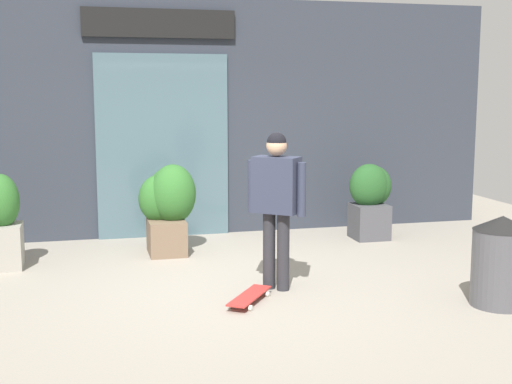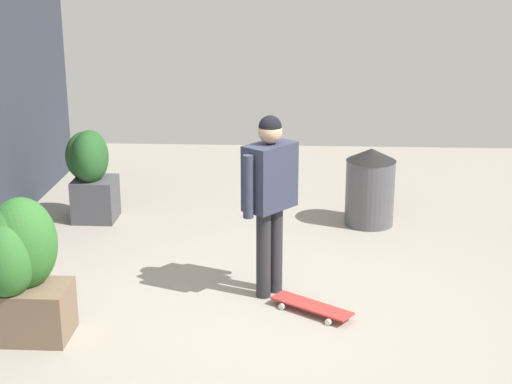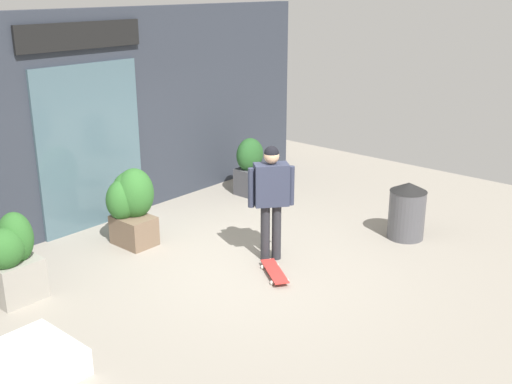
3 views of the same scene
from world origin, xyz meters
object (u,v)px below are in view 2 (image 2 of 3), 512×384
planter_box_right (18,261)px  trash_bin (370,187)px  skateboarder (270,187)px  planter_box_left (90,169)px  skateboard (312,306)px

planter_box_right → trash_bin: (2.84, -3.01, -0.20)m
skateboarder → planter_box_left: 2.93m
planter_box_right → skateboard: bearing=-77.6°
skateboarder → planter_box_left: size_ratio=1.56×
skateboard → planter_box_right: planter_box_right is taller
planter_box_right → trash_bin: 4.14m
trash_bin → skateboard: bearing=163.6°
skateboarder → trash_bin: size_ratio=1.86×
skateboarder → trash_bin: bearing=100.7°
planter_box_right → trash_bin: planter_box_right is taller
skateboard → planter_box_left: planter_box_left is taller
planter_box_left → skateboarder: bearing=-133.0°
skateboard → trash_bin: bearing=108.6°
skateboard → planter_box_left: 3.48m
skateboarder → planter_box_right: bearing=-116.2°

